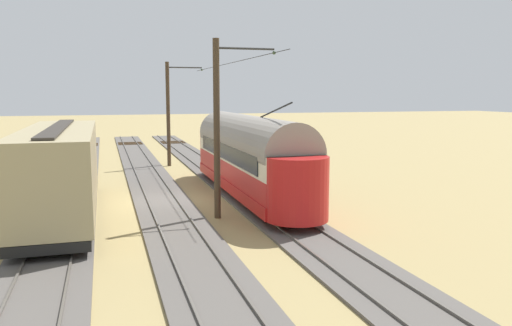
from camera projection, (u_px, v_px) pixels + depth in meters
The scene contains 9 objects.
ground_plane at pixel (162, 202), 25.89m from camera, with size 220.00×220.00×0.00m, color #9E8956.
track_streetcar_siding at pixel (248, 195), 27.47m from camera, with size 2.80×80.00×0.18m.
track_adjacent_siding at pixel (161, 200), 26.18m from camera, with size 2.80×80.00×0.18m.
track_third_siding at pixel (66, 205), 24.89m from camera, with size 2.80×80.00×0.18m.
vintage_streetcar at pixel (249, 155), 26.92m from camera, with size 2.65×16.51×4.93m.
coach_adjacent at pixel (60, 169), 22.34m from camera, with size 2.96×13.38×3.85m.
catenary_pole_foreground at pixel (169, 112), 38.28m from camera, with size 2.81×0.28×7.74m.
catenary_pole_mid_near at pixel (218, 126), 22.10m from camera, with size 2.81×0.28×7.74m.
overhead_wire_run at pixel (224, 64), 31.04m from camera, with size 2.60×21.04×0.18m.
Camera 1 is at (2.70, 25.69, 5.44)m, focal length 36.07 mm.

